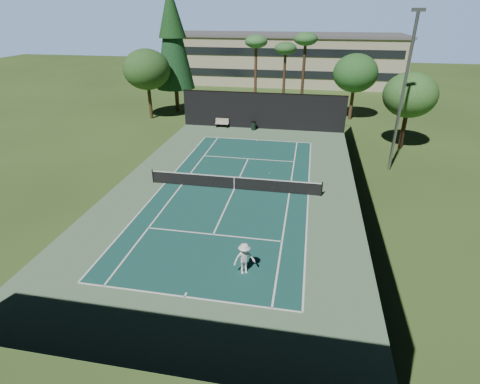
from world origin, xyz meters
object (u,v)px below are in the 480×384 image
(tennis_net, at_px, (234,182))
(tennis_ball_a, at_px, (145,312))
(player, at_px, (244,259))
(trash_bin, at_px, (254,126))
(tennis_ball_b, at_px, (193,173))
(park_bench, at_px, (222,123))
(tennis_ball_d, at_px, (206,162))
(tennis_ball_c, at_px, (269,173))

(tennis_net, relative_size, tennis_ball_a, 179.52)
(player, xyz_separation_m, trash_bin, (-3.33, 24.93, -0.40))
(tennis_ball_a, xyz_separation_m, tennis_ball_b, (-2.47, 15.43, 0.00))
(player, bearing_deg, park_bench, 81.29)
(trash_bin, bearing_deg, tennis_ball_a, -91.08)
(tennis_ball_d, distance_m, park_bench, 10.82)
(tennis_ball_b, relative_size, park_bench, 0.05)
(tennis_ball_a, relative_size, tennis_ball_c, 1.09)
(player, relative_size, tennis_ball_b, 24.40)
(player, xyz_separation_m, tennis_ball_d, (-5.97, 14.54, -0.85))
(tennis_ball_c, distance_m, trash_bin, 12.33)
(tennis_ball_d, bearing_deg, player, -67.67)
(tennis_ball_a, height_order, tennis_ball_d, tennis_ball_a)
(tennis_net, bearing_deg, tennis_ball_d, 125.42)
(tennis_ball_a, xyz_separation_m, trash_bin, (0.54, 28.53, 0.44))
(tennis_ball_a, bearing_deg, tennis_net, 83.86)
(trash_bin, bearing_deg, player, -82.40)
(tennis_ball_a, xyz_separation_m, tennis_ball_c, (3.67, 16.61, -0.00))
(tennis_net, relative_size, player, 7.35)
(tennis_ball_b, relative_size, tennis_ball_c, 1.10)
(player, bearing_deg, tennis_ball_a, -161.27)
(tennis_net, bearing_deg, tennis_ball_b, 150.02)
(tennis_ball_a, bearing_deg, tennis_ball_b, 99.10)
(player, bearing_deg, tennis_ball_d, 88.14)
(player, distance_m, tennis_ball_a, 5.35)
(player, relative_size, tennis_ball_a, 24.43)
(tennis_net, height_order, tennis_ball_c, tennis_net)
(tennis_net, xyz_separation_m, player, (2.45, -9.59, 0.32))
(park_bench, bearing_deg, tennis_ball_c, -61.00)
(tennis_ball_d, bearing_deg, tennis_ball_c, -14.81)
(player, relative_size, trash_bin, 1.86)
(tennis_ball_a, relative_size, tennis_ball_d, 1.23)
(tennis_net, relative_size, tennis_ball_b, 179.32)
(tennis_ball_b, height_order, tennis_ball_c, tennis_ball_b)
(tennis_ball_c, height_order, trash_bin, trash_bin)
(tennis_ball_c, relative_size, trash_bin, 0.07)
(tennis_net, bearing_deg, trash_bin, 93.28)
(player, relative_size, tennis_ball_d, 30.15)
(tennis_ball_a, bearing_deg, trash_bin, 88.92)
(tennis_net, distance_m, trash_bin, 15.37)
(tennis_ball_a, relative_size, park_bench, 0.05)
(tennis_net, height_order, trash_bin, tennis_net)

